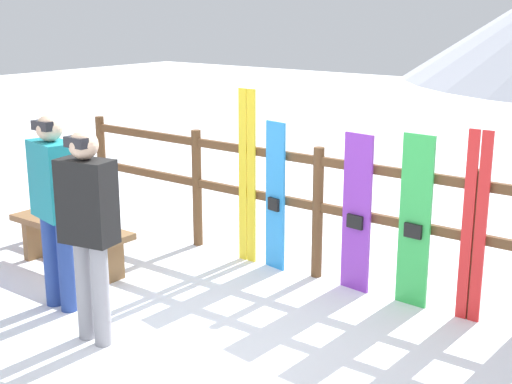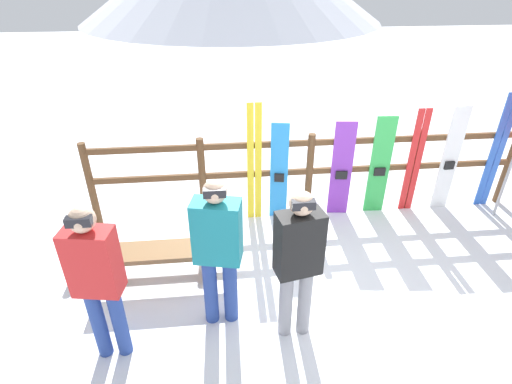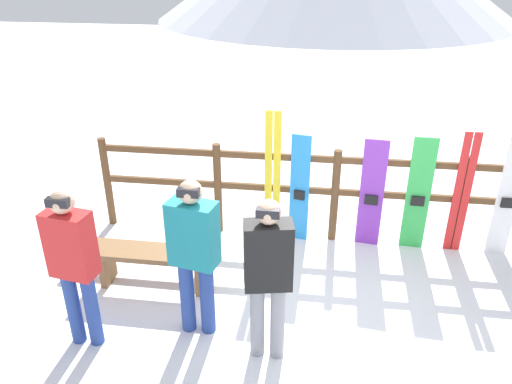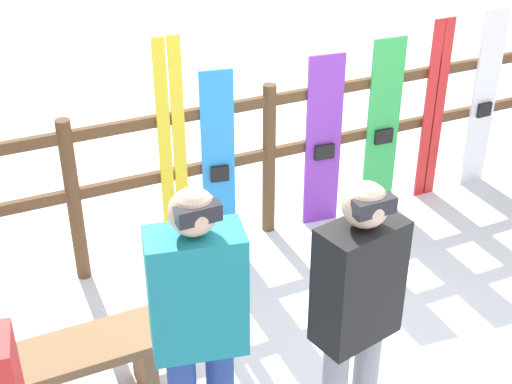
{
  "view_description": "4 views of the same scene",
  "coord_description": "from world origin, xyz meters",
  "px_view_note": "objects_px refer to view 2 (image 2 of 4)",
  "views": [
    {
      "loc": [
        3.38,
        -3.57,
        2.46
      ],
      "look_at": [
        -0.21,
        1.08,
        0.92
      ],
      "focal_mm": 50.0,
      "sensor_mm": 36.0,
      "label": 1
    },
    {
      "loc": [
        -1.25,
        -3.13,
        3.23
      ],
      "look_at": [
        -0.83,
        1.02,
        0.8
      ],
      "focal_mm": 28.0,
      "sensor_mm": 36.0,
      "label": 2
    },
    {
      "loc": [
        -0.22,
        -3.9,
        3.43
      ],
      "look_at": [
        -0.91,
        1.13,
        0.91
      ],
      "focal_mm": 35.0,
      "sensor_mm": 36.0,
      "label": 3
    },
    {
      "loc": [
        -2.16,
        -2.61,
        3.07
      ],
      "look_at": [
        -0.56,
        0.78,
        0.96
      ],
      "focal_mm": 50.0,
      "sensor_mm": 36.0,
      "label": 4
    }
  ],
  "objects_px": {
    "snowboard_blue": "(279,172)",
    "snowboard_purple": "(341,170)",
    "person_red": "(97,276)",
    "bench": "(161,257)",
    "person_black": "(298,257)",
    "snowboard_green": "(380,166)",
    "ski_pair_blue": "(496,152)",
    "snowboard_white": "(450,160)",
    "person_teal": "(218,246)",
    "ski_pair_yellow": "(254,164)",
    "ski_pair_red": "(414,162)"
  },
  "relations": [
    {
      "from": "snowboard_blue",
      "to": "snowboard_purple",
      "type": "distance_m",
      "value": 0.88
    },
    {
      "from": "bench",
      "to": "snowboard_green",
      "type": "height_order",
      "value": "snowboard_green"
    },
    {
      "from": "person_black",
      "to": "snowboard_green",
      "type": "xyz_separation_m",
      "value": [
        1.58,
        2.09,
        -0.21
      ]
    },
    {
      "from": "bench",
      "to": "person_red",
      "type": "bearing_deg",
      "value": -110.84
    },
    {
      "from": "person_black",
      "to": "snowboard_purple",
      "type": "relative_size",
      "value": 1.15
    },
    {
      "from": "snowboard_white",
      "to": "ski_pair_blue",
      "type": "bearing_deg",
      "value": 0.28
    },
    {
      "from": "person_teal",
      "to": "snowboard_purple",
      "type": "distance_m",
      "value": 2.55
    },
    {
      "from": "person_teal",
      "to": "person_black",
      "type": "height_order",
      "value": "person_teal"
    },
    {
      "from": "ski_pair_yellow",
      "to": "snowboard_purple",
      "type": "height_order",
      "value": "ski_pair_yellow"
    },
    {
      "from": "person_red",
      "to": "snowboard_blue",
      "type": "xyz_separation_m",
      "value": [
        1.88,
        2.16,
        -0.24
      ]
    },
    {
      "from": "snowboard_purple",
      "to": "ski_pair_red",
      "type": "xyz_separation_m",
      "value": [
        1.05,
        0.0,
        0.07
      ]
    },
    {
      "from": "snowboard_blue",
      "to": "bench",
      "type": "bearing_deg",
      "value": -141.33
    },
    {
      "from": "person_teal",
      "to": "snowboard_purple",
      "type": "bearing_deg",
      "value": 46.68
    },
    {
      "from": "person_red",
      "to": "ski_pair_blue",
      "type": "height_order",
      "value": "ski_pair_blue"
    },
    {
      "from": "snowboard_blue",
      "to": "person_black",
      "type": "bearing_deg",
      "value": -94.24
    },
    {
      "from": "person_teal",
      "to": "snowboard_blue",
      "type": "xyz_separation_m",
      "value": [
        0.86,
        1.85,
        -0.23
      ]
    },
    {
      "from": "bench",
      "to": "person_teal",
      "type": "height_order",
      "value": "person_teal"
    },
    {
      "from": "bench",
      "to": "ski_pair_red",
      "type": "relative_size",
      "value": 0.93
    },
    {
      "from": "ski_pair_blue",
      "to": "person_black",
      "type": "bearing_deg",
      "value": -147.5
    },
    {
      "from": "person_red",
      "to": "snowboard_blue",
      "type": "height_order",
      "value": "person_red"
    },
    {
      "from": "bench",
      "to": "person_black",
      "type": "height_order",
      "value": "person_black"
    },
    {
      "from": "person_black",
      "to": "snowboard_blue",
      "type": "bearing_deg",
      "value": 85.76
    },
    {
      "from": "snowboard_white",
      "to": "ski_pair_blue",
      "type": "distance_m",
      "value": 0.68
    },
    {
      "from": "person_red",
      "to": "snowboard_white",
      "type": "bearing_deg",
      "value": 26.52
    },
    {
      "from": "person_red",
      "to": "bench",
      "type": "bearing_deg",
      "value": 69.16
    },
    {
      "from": "person_teal",
      "to": "person_black",
      "type": "distance_m",
      "value": 0.75
    },
    {
      "from": "ski_pair_yellow",
      "to": "ski_pair_red",
      "type": "height_order",
      "value": "ski_pair_yellow"
    },
    {
      "from": "snowboard_white",
      "to": "snowboard_green",
      "type": "bearing_deg",
      "value": -179.99
    },
    {
      "from": "person_black",
      "to": "bench",
      "type": "bearing_deg",
      "value": 147.56
    },
    {
      "from": "bench",
      "to": "snowboard_green",
      "type": "distance_m",
      "value": 3.21
    },
    {
      "from": "ski_pair_yellow",
      "to": "snowboard_purple",
      "type": "xyz_separation_m",
      "value": [
        1.22,
        -0.0,
        -0.15
      ]
    },
    {
      "from": "ski_pair_red",
      "to": "ski_pair_blue",
      "type": "distance_m",
      "value": 1.2
    },
    {
      "from": "bench",
      "to": "ski_pair_blue",
      "type": "height_order",
      "value": "ski_pair_blue"
    },
    {
      "from": "snowboard_blue",
      "to": "snowboard_white",
      "type": "xyz_separation_m",
      "value": [
        2.45,
        0.0,
        0.07
      ]
    },
    {
      "from": "ski_pair_red",
      "to": "ski_pair_blue",
      "type": "xyz_separation_m",
      "value": [
        1.2,
        -0.0,
        0.09
      ]
    },
    {
      "from": "snowboard_green",
      "to": "ski_pair_red",
      "type": "distance_m",
      "value": 0.5
    },
    {
      "from": "ski_pair_yellow",
      "to": "snowboard_blue",
      "type": "bearing_deg",
      "value": -0.59
    },
    {
      "from": "person_teal",
      "to": "person_red",
      "type": "xyz_separation_m",
      "value": [
        -1.02,
        -0.31,
        0.0
      ]
    },
    {
      "from": "ski_pair_blue",
      "to": "snowboard_purple",
      "type": "bearing_deg",
      "value": -179.91
    },
    {
      "from": "bench",
      "to": "person_black",
      "type": "distance_m",
      "value": 1.73
    },
    {
      "from": "ski_pair_yellow",
      "to": "snowboard_white",
      "type": "distance_m",
      "value": 2.79
    },
    {
      "from": "snowboard_blue",
      "to": "snowboard_purple",
      "type": "xyz_separation_m",
      "value": [
        0.88,
        -0.0,
        -0.01
      ]
    },
    {
      "from": "ski_pair_yellow",
      "to": "person_black",
      "type": "bearing_deg",
      "value": -84.93
    },
    {
      "from": "ski_pair_yellow",
      "to": "snowboard_blue",
      "type": "xyz_separation_m",
      "value": [
        0.34,
        -0.0,
        -0.14
      ]
    },
    {
      "from": "bench",
      "to": "snowboard_green",
      "type": "relative_size",
      "value": 0.98
    },
    {
      "from": "bench",
      "to": "person_teal",
      "type": "distance_m",
      "value": 1.09
    },
    {
      "from": "person_teal",
      "to": "snowboard_green",
      "type": "height_order",
      "value": "person_teal"
    },
    {
      "from": "person_red",
      "to": "snowboard_green",
      "type": "xyz_separation_m",
      "value": [
        3.31,
        2.16,
        -0.22
      ]
    },
    {
      "from": "ski_pair_yellow",
      "to": "snowboard_white",
      "type": "height_order",
      "value": "ski_pair_yellow"
    },
    {
      "from": "person_red",
      "to": "ski_pair_red",
      "type": "bearing_deg",
      "value": 29.61
    }
  ]
}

